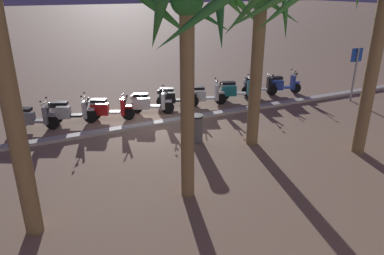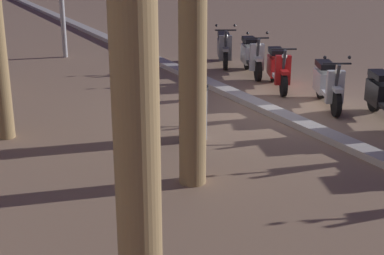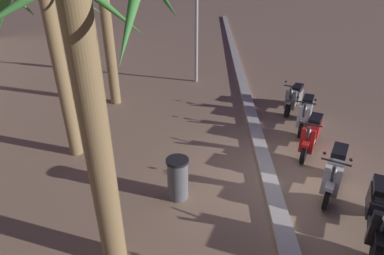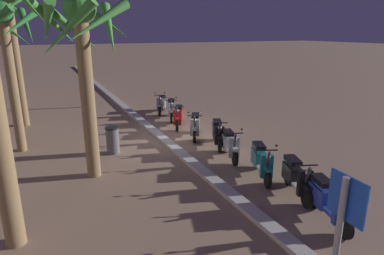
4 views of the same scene
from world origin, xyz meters
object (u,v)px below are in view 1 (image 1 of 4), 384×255
object	(u,v)px
scooter_grey_mid_rear	(32,118)
scooter_blue_far_back	(281,85)
scooter_teal_mid_centre	(235,90)
scooter_red_gap_after_mid	(107,109)
scooter_silver_second_in_line	(204,95)
palm_tree_by_mall_entrance	(187,45)
litter_bin	(196,128)
palm_tree_near_sign	(384,7)
palm_tree_far_corner	(259,27)
scooter_black_last_in_row	(257,86)
scooter_silver_tail_end	(69,112)
crossing_sign	(355,68)
scooter_silver_lead_nearest	(148,103)
scooter_black_mid_front	(174,97)

from	to	relation	value
scooter_grey_mid_rear	scooter_blue_far_back	bearing A→B (deg)	179.39
scooter_teal_mid_centre	scooter_red_gap_after_mid	bearing A→B (deg)	1.38
scooter_silver_second_in_line	palm_tree_by_mall_entrance	xyz separation A→B (m)	(3.67, 6.39, 3.30)
scooter_blue_far_back	litter_bin	bearing A→B (deg)	29.08
palm_tree_near_sign	litter_bin	size ratio (longest dim) A/B	6.17
scooter_silver_second_in_line	palm_tree_far_corner	world-z (taller)	palm_tree_far_corner
scooter_blue_far_back	scooter_red_gap_after_mid	world-z (taller)	scooter_blue_far_back
scooter_black_last_in_row	palm_tree_near_sign	xyz separation A→B (m)	(0.66, 6.60, 3.93)
scooter_silver_tail_end	crossing_sign	world-z (taller)	crossing_sign
scooter_red_gap_after_mid	scooter_silver_second_in_line	bearing A→B (deg)	-178.94
scooter_silver_lead_nearest	scooter_grey_mid_rear	world-z (taller)	same
litter_bin	scooter_silver_tail_end	bearing A→B (deg)	-44.75
scooter_red_gap_after_mid	scooter_grey_mid_rear	size ratio (longest dim) A/B	1.07
scooter_black_last_in_row	scooter_silver_lead_nearest	xyz separation A→B (m)	(5.55, 0.27, -0.01)
scooter_blue_far_back	scooter_black_mid_front	distance (m)	5.54
scooter_blue_far_back	scooter_grey_mid_rear	world-z (taller)	same
scooter_black_last_in_row	palm_tree_far_corner	xyz separation A→B (m)	(3.38, 4.64, 3.35)
scooter_teal_mid_centre	scooter_grey_mid_rear	distance (m)	8.68
scooter_blue_far_back	palm_tree_by_mall_entrance	distance (m)	10.67
palm_tree_by_mall_entrance	litter_bin	xyz separation A→B (m)	(-1.62, -2.89, -3.27)
scooter_teal_mid_centre	scooter_grey_mid_rear	size ratio (longest dim) A/B	1.10
scooter_blue_far_back	palm_tree_far_corner	xyz separation A→B (m)	(4.65, 4.42, 3.35)
scooter_silver_lead_nearest	palm_tree_by_mall_entrance	distance (m)	7.21
scooter_blue_far_back	scooter_red_gap_after_mid	xyz separation A→B (m)	(8.52, 0.07, -0.01)
scooter_silver_second_in_line	scooter_grey_mid_rear	size ratio (longest dim) A/B	1.07
palm_tree_far_corner	litter_bin	world-z (taller)	palm_tree_far_corner
litter_bin	palm_tree_far_corner	bearing A→B (deg)	150.20
scooter_blue_far_back	scooter_teal_mid_centre	world-z (taller)	same
scooter_grey_mid_rear	crossing_sign	bearing A→B (deg)	169.95
scooter_black_mid_front	palm_tree_near_sign	size ratio (longest dim) A/B	0.30
scooter_red_gap_after_mid	palm_tree_by_mall_entrance	xyz separation A→B (m)	(-0.62, 6.31, 3.30)
scooter_silver_tail_end	scooter_grey_mid_rear	bearing A→B (deg)	1.18
scooter_silver_lead_nearest	palm_tree_far_corner	size ratio (longest dim) A/B	0.33
scooter_black_last_in_row	scooter_silver_lead_nearest	bearing A→B (deg)	2.82
scooter_silver_tail_end	palm_tree_near_sign	distance (m)	11.06
scooter_silver_tail_end	scooter_grey_mid_rear	size ratio (longest dim) A/B	1.09
scooter_grey_mid_rear	palm_tree_far_corner	distance (m)	8.69
scooter_red_gap_after_mid	scooter_blue_far_back	bearing A→B (deg)	-179.52
scooter_blue_far_back	crossing_sign	xyz separation A→B (m)	(-2.23, 2.27, 1.04)
palm_tree_far_corner	palm_tree_by_mall_entrance	world-z (taller)	palm_tree_far_corner
scooter_blue_far_back	scooter_teal_mid_centre	distance (m)	2.57
scooter_black_mid_front	litter_bin	size ratio (longest dim) A/B	1.82
scooter_silver_second_in_line	scooter_black_mid_front	distance (m)	1.34
scooter_red_gap_after_mid	scooter_silver_tail_end	xyz separation A→B (m)	(1.42, -0.22, 0.01)
litter_bin	crossing_sign	bearing A→B (deg)	-171.82
palm_tree_near_sign	scooter_silver_lead_nearest	bearing A→B (deg)	-52.29
scooter_blue_far_back	scooter_silver_lead_nearest	distance (m)	6.82
scooter_black_last_in_row	scooter_grey_mid_rear	xyz separation A→B (m)	(9.99, 0.10, -0.02)
scooter_black_mid_front	litter_bin	xyz separation A→B (m)	(0.74, 3.77, 0.03)
scooter_black_last_in_row	palm_tree_far_corner	size ratio (longest dim) A/B	0.33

